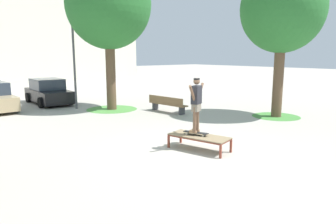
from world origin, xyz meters
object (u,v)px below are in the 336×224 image
(skate_box, at_px, (199,137))
(tree_near_right, at_px, (283,9))
(skater, at_px, (196,101))
(park_bench, at_px, (167,104))
(skateboard, at_px, (196,133))
(car_black, at_px, (48,92))
(light_post, at_px, (73,38))
(tree_mid_back, at_px, (109,5))

(skate_box, xyz_separation_m, tree_near_right, (6.74, 1.39, 4.54))
(skate_box, xyz_separation_m, skater, (-0.03, 0.12, 1.12))
(park_bench, bearing_deg, skateboard, -122.30)
(skateboard, height_order, skater, skater)
(car_black, bearing_deg, tree_near_right, -58.47)
(tree_near_right, relative_size, light_post, 1.20)
(tree_near_right, height_order, park_bench, tree_near_right)
(skate_box, relative_size, light_post, 0.35)
(tree_near_right, bearing_deg, skater, -169.34)
(skateboard, xyz_separation_m, tree_mid_back, (1.79, 8.18, 4.93))
(light_post, bearing_deg, skate_box, -92.35)
(skater, height_order, tree_near_right, tree_near_right)
(skater, bearing_deg, skateboard, -69.69)
(skate_box, xyz_separation_m, light_post, (0.40, 9.78, 3.41))
(tree_mid_back, bearing_deg, skate_box, -101.99)
(skate_box, xyz_separation_m, car_black, (-0.11, 12.56, 0.28))
(light_post, bearing_deg, park_bench, -53.85)
(skate_box, height_order, skateboard, skateboard)
(skate_box, height_order, tree_mid_back, tree_mid_back)
(skater, bearing_deg, tree_near_right, 10.66)
(car_black, bearing_deg, tree_mid_back, -66.23)
(car_black, height_order, light_post, light_post)
(skateboard, bearing_deg, tree_mid_back, 77.64)
(skate_box, bearing_deg, tree_mid_back, 78.01)
(light_post, bearing_deg, tree_mid_back, -47.39)
(skate_box, bearing_deg, skater, 103.80)
(skate_box, relative_size, tree_mid_back, 0.26)
(skater, bearing_deg, skate_box, -76.20)
(skateboard, xyz_separation_m, park_bench, (3.48, 5.50, -0.09))
(tree_near_right, distance_m, tree_mid_back, 8.53)
(car_black, distance_m, park_bench, 7.80)
(skater, bearing_deg, park_bench, 57.69)
(tree_near_right, bearing_deg, car_black, 121.53)
(skater, height_order, light_post, light_post)
(skate_box, relative_size, car_black, 0.47)
(tree_mid_back, bearing_deg, car_black, 113.77)
(skate_box, bearing_deg, tree_near_right, 11.69)
(park_bench, bearing_deg, tree_near_right, -52.05)
(skate_box, xyz_separation_m, park_bench, (3.45, 5.62, 0.03))
(park_bench, bearing_deg, light_post, 126.15)
(skateboard, xyz_separation_m, light_post, (0.43, 9.67, 3.29))
(tree_near_right, xyz_separation_m, car_black, (-6.85, 11.16, -4.27))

